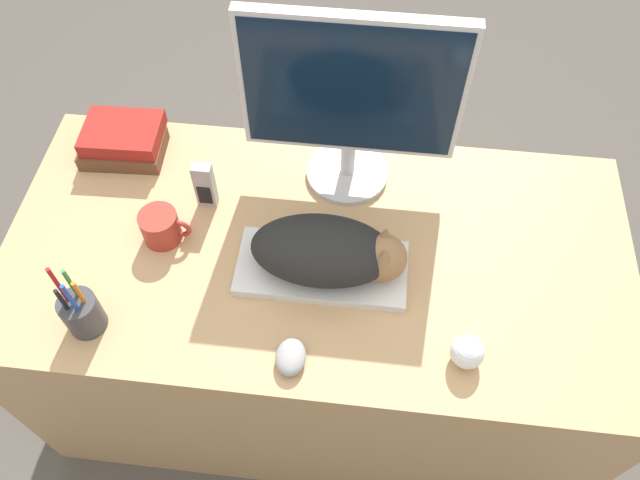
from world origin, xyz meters
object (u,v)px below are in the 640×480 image
at_px(cat, 332,251).
at_px(baseball, 467,352).
at_px(pen_cup, 82,312).
at_px(book_stack, 123,141).
at_px(phone, 205,186).
at_px(monitor, 351,97).
at_px(coffee_mug, 161,227).
at_px(keyboard, 322,268).
at_px(computer_mouse, 291,357).

height_order(cat, baseball, cat).
height_order(pen_cup, book_stack, pen_cup).
bearing_deg(book_stack, phone, -29.43).
height_order(monitor, coffee_mug, monitor).
xyz_separation_m(keyboard, monitor, (0.03, 0.30, 0.26)).
bearing_deg(monitor, book_stack, 178.57).
distance_m(pen_cup, phone, 0.41).
bearing_deg(baseball, phone, 150.72).
bearing_deg(baseball, cat, 148.75).
xyz_separation_m(coffee_mug, book_stack, (-0.17, 0.26, 0.00)).
bearing_deg(computer_mouse, coffee_mug, 140.84).
xyz_separation_m(cat, pen_cup, (-0.51, -0.19, -0.03)).
xyz_separation_m(pen_cup, book_stack, (-0.06, 0.50, -0.01)).
height_order(computer_mouse, phone, phone).
relative_size(baseball, phone, 0.53).
relative_size(coffee_mug, pen_cup, 0.56).
relative_size(keyboard, cat, 1.12).
relative_size(computer_mouse, book_stack, 0.40).
bearing_deg(keyboard, cat, 0.00).
height_order(computer_mouse, baseball, baseball).
bearing_deg(monitor, pen_cup, -136.99).
relative_size(keyboard, monitor, 0.78).
height_order(baseball, phone, phone).
xyz_separation_m(cat, monitor, (0.01, 0.30, 0.18)).
bearing_deg(keyboard, computer_mouse, -99.99).
relative_size(cat, monitor, 0.70).
relative_size(keyboard, baseball, 5.47).
xyz_separation_m(coffee_mug, phone, (0.08, 0.11, 0.03)).
height_order(computer_mouse, pen_cup, pen_cup).
distance_m(keyboard, computer_mouse, 0.23).
xyz_separation_m(keyboard, coffee_mug, (-0.39, 0.05, 0.03)).
distance_m(cat, computer_mouse, 0.25).
distance_m(coffee_mug, pen_cup, 0.27).
bearing_deg(pen_cup, cat, 20.59).
height_order(cat, coffee_mug, cat).
height_order(coffee_mug, baseball, coffee_mug).
distance_m(keyboard, coffee_mug, 0.39).
height_order(pen_cup, baseball, pen_cup).
height_order(monitor, baseball, monitor).
xyz_separation_m(monitor, computer_mouse, (-0.07, -0.52, -0.25)).
height_order(computer_mouse, coffee_mug, coffee_mug).
distance_m(phone, book_stack, 0.29).
distance_m(computer_mouse, phone, 0.48).
relative_size(keyboard, pen_cup, 1.82).
distance_m(cat, coffee_mug, 0.41).
xyz_separation_m(pen_cup, phone, (0.19, 0.36, 0.01)).
xyz_separation_m(coffee_mug, baseball, (0.71, -0.24, -0.01)).
height_order(keyboard, cat, cat).
distance_m(monitor, pen_cup, 0.75).
distance_m(coffee_mug, book_stack, 0.31).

